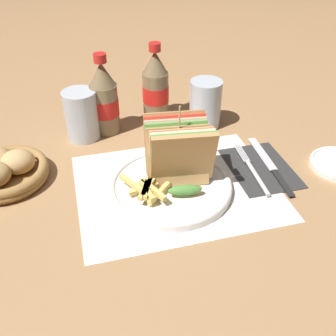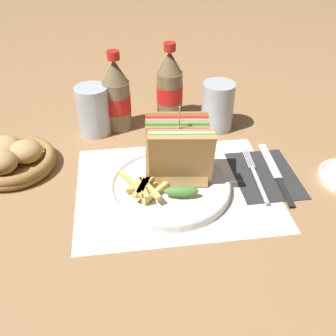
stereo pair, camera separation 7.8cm
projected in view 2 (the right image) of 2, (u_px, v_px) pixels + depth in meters
The scene contains 13 objects.
ground_plane at pixel (172, 188), 0.79m from camera, with size 4.00×4.00×0.00m, color #9E754C.
placemat at pixel (176, 188), 0.79m from camera, with size 0.40×0.32×0.00m.
plate_main at pixel (169, 186), 0.78m from camera, with size 0.24×0.24×0.02m.
club_sandwich at pixel (179, 154), 0.75m from camera, with size 0.13×0.13×0.16m.
fries_pile at pixel (144, 187), 0.74m from camera, with size 0.09×0.09×0.02m.
napkin at pixel (265, 175), 0.82m from camera, with size 0.13×0.18×0.00m.
fork at pixel (257, 178), 0.80m from camera, with size 0.02×0.19×0.01m.
knife at pixel (276, 173), 0.82m from camera, with size 0.03×0.22×0.00m.
coke_bottle_near at pixel (117, 97), 0.94m from camera, with size 0.07×0.07×0.19m.
coke_bottle_far at pixel (170, 87), 0.98m from camera, with size 0.07×0.07×0.19m.
glass_near at pixel (217, 109), 0.95m from camera, with size 0.08×0.08×0.12m.
glass_far at pixel (93, 110), 0.93m from camera, with size 0.08×0.08×0.12m.
bread_basket at pixel (12, 160), 0.83m from camera, with size 0.18×0.18×0.06m.
Camera 2 is at (-0.09, -0.61, 0.50)m, focal length 42.00 mm.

